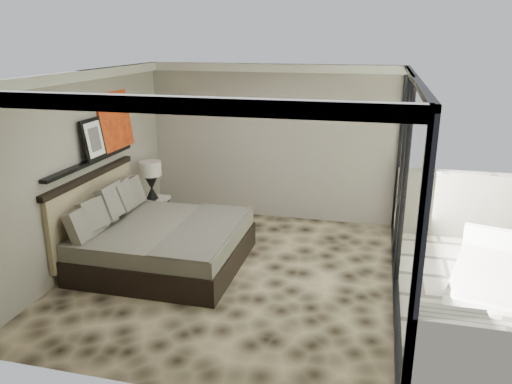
% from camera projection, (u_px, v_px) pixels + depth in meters
% --- Properties ---
extents(floor, '(5.00, 5.00, 0.00)m').
position_uv_depth(floor, '(233.00, 274.00, 7.14)').
color(floor, black).
rests_on(floor, ground).
extents(ceiling, '(4.50, 5.00, 0.02)m').
position_uv_depth(ceiling, '(230.00, 75.00, 6.30)').
color(ceiling, silver).
rests_on(ceiling, back_wall).
extents(back_wall, '(4.50, 0.02, 2.80)m').
position_uv_depth(back_wall, '(271.00, 143.00, 9.02)').
color(back_wall, gray).
rests_on(back_wall, floor).
extents(left_wall, '(0.02, 5.00, 2.80)m').
position_uv_depth(left_wall, '(84.00, 170.00, 7.23)').
color(left_wall, gray).
rests_on(left_wall, floor).
extents(glass_wall, '(0.08, 5.00, 2.80)m').
position_uv_depth(glass_wall, '(405.00, 192.00, 6.20)').
color(glass_wall, white).
rests_on(glass_wall, floor).
extents(picture_ledge, '(0.12, 2.20, 0.05)m').
position_uv_depth(picture_ledge, '(91.00, 162.00, 7.28)').
color(picture_ledge, black).
rests_on(picture_ledge, left_wall).
extents(bed, '(2.28, 2.21, 1.27)m').
position_uv_depth(bed, '(158.00, 240.00, 7.37)').
color(bed, black).
rests_on(bed, floor).
extents(nightstand, '(0.58, 0.58, 0.57)m').
position_uv_depth(nightstand, '(150.00, 211.00, 8.84)').
color(nightstand, black).
rests_on(nightstand, floor).
extents(table_lamp, '(0.37, 0.37, 0.67)m').
position_uv_depth(table_lamp, '(151.00, 175.00, 8.66)').
color(table_lamp, black).
rests_on(table_lamp, nightstand).
extents(abstract_canvas, '(0.13, 0.90, 0.90)m').
position_uv_depth(abstract_canvas, '(115.00, 121.00, 7.89)').
color(abstract_canvas, '#A6490E').
rests_on(abstract_canvas, picture_ledge).
extents(framed_print, '(0.11, 0.50, 0.60)m').
position_uv_depth(framed_print, '(93.00, 139.00, 7.23)').
color(framed_print, black).
rests_on(framed_print, picture_ledge).
extents(lounger, '(1.26, 1.86, 0.67)m').
position_uv_depth(lounger, '(488.00, 280.00, 6.52)').
color(lounger, white).
rests_on(lounger, terrace_slab).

